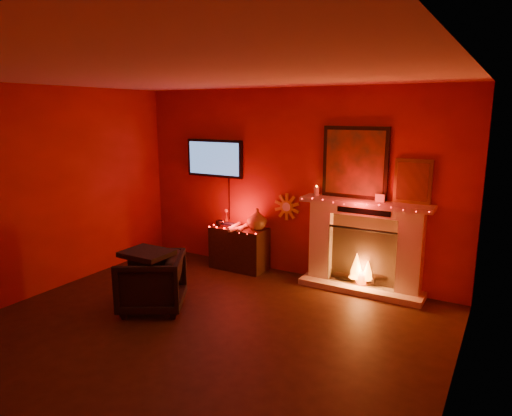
{
  "coord_description": "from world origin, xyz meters",
  "views": [
    {
      "loc": [
        2.81,
        -3.4,
        2.37
      ],
      "look_at": [
        -0.12,
        1.7,
        1.12
      ],
      "focal_mm": 32.0,
      "sensor_mm": 36.0,
      "label": 1
    }
  ],
  "objects_px": {
    "tv": "(215,158)",
    "sunburst_clock": "(287,207)",
    "console_table": "(241,244)",
    "armchair": "(151,282)",
    "fireplace": "(364,237)"
  },
  "relations": [
    {
      "from": "fireplace",
      "to": "tv",
      "type": "relative_size",
      "value": 1.76
    },
    {
      "from": "tv",
      "to": "console_table",
      "type": "relative_size",
      "value": 1.3
    },
    {
      "from": "tv",
      "to": "sunburst_clock",
      "type": "height_order",
      "value": "tv"
    },
    {
      "from": "console_table",
      "to": "armchair",
      "type": "bearing_deg",
      "value": -95.51
    },
    {
      "from": "sunburst_clock",
      "to": "console_table",
      "type": "xyz_separation_m",
      "value": [
        -0.66,
        -0.22,
        -0.62
      ]
    },
    {
      "from": "tv",
      "to": "sunburst_clock",
      "type": "bearing_deg",
      "value": 1.24
    },
    {
      "from": "sunburst_clock",
      "to": "console_table",
      "type": "relative_size",
      "value": 0.42
    },
    {
      "from": "console_table",
      "to": "tv",
      "type": "bearing_deg",
      "value": 162.14
    },
    {
      "from": "console_table",
      "to": "sunburst_clock",
      "type": "bearing_deg",
      "value": 17.99
    },
    {
      "from": "tv",
      "to": "armchair",
      "type": "distance_m",
      "value": 2.4
    },
    {
      "from": "tv",
      "to": "console_table",
      "type": "height_order",
      "value": "tv"
    },
    {
      "from": "sunburst_clock",
      "to": "tv",
      "type": "bearing_deg",
      "value": -178.76
    },
    {
      "from": "armchair",
      "to": "console_table",
      "type": "bearing_deg",
      "value": 143.34
    },
    {
      "from": "sunburst_clock",
      "to": "fireplace",
      "type": "bearing_deg",
      "value": -4.37
    },
    {
      "from": "tv",
      "to": "console_table",
      "type": "distance_m",
      "value": 1.41
    }
  ]
}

